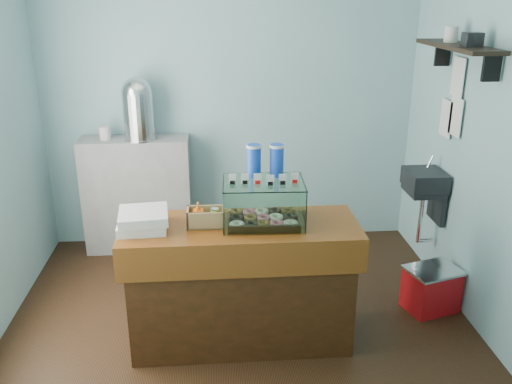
{
  "coord_description": "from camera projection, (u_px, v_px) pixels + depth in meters",
  "views": [
    {
      "loc": [
        -0.16,
        -3.58,
        2.37
      ],
      "look_at": [
        0.11,
        -0.15,
        1.09
      ],
      "focal_mm": 38.0,
      "sensor_mm": 36.0,
      "label": 1
    }
  ],
  "objects": [
    {
      "name": "red_cooler",
      "position": [
        431.0,
        289.0,
        4.25
      ],
      "size": [
        0.47,
        0.41,
        0.35
      ],
      "rotation": [
        0.0,
        0.0,
        0.29
      ],
      "color": "red",
      "rests_on": "ground"
    },
    {
      "name": "pastry_boxes",
      "position": [
        143.0,
        220.0,
        3.55
      ],
      "size": [
        0.35,
        0.35,
        0.13
      ],
      "rotation": [
        0.0,
        0.0,
        0.05
      ],
      "color": "silver",
      "rests_on": "counter"
    },
    {
      "name": "back_shelf",
      "position": [
        138.0,
        195.0,
        5.16
      ],
      "size": [
        1.0,
        0.32,
        1.1
      ],
      "primitive_type": "cube",
      "color": "#949497",
      "rests_on": "ground"
    },
    {
      "name": "ground",
      "position": [
        240.0,
        318.0,
        4.18
      ],
      "size": [
        3.5,
        3.5,
        0.0
      ],
      "primitive_type": "plane",
      "color": "black",
      "rests_on": "ground"
    },
    {
      "name": "display_case",
      "position": [
        264.0,
        199.0,
        3.63
      ],
      "size": [
        0.55,
        0.42,
        0.51
      ],
      "rotation": [
        0.0,
        0.0,
        -0.04
      ],
      "color": "#301E0E",
      "rests_on": "counter"
    },
    {
      "name": "coffee_urn",
      "position": [
        138.0,
        107.0,
        4.85
      ],
      "size": [
        0.31,
        0.31,
        0.56
      ],
      "color": "silver",
      "rests_on": "back_shelf"
    },
    {
      "name": "counter",
      "position": [
        241.0,
        283.0,
        3.78
      ],
      "size": [
        1.6,
        0.6,
        0.9
      ],
      "color": "#47210D",
      "rests_on": "ground"
    },
    {
      "name": "condiment_crate",
      "position": [
        205.0,
        217.0,
        3.6
      ],
      "size": [
        0.25,
        0.16,
        0.17
      ],
      "rotation": [
        0.0,
        0.0,
        -0.02
      ],
      "color": "#A57D52",
      "rests_on": "counter"
    },
    {
      "name": "room_shell",
      "position": [
        241.0,
        98.0,
        3.6
      ],
      "size": [
        3.54,
        3.04,
        2.82
      ],
      "color": "#79AAB0",
      "rests_on": "ground"
    }
  ]
}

